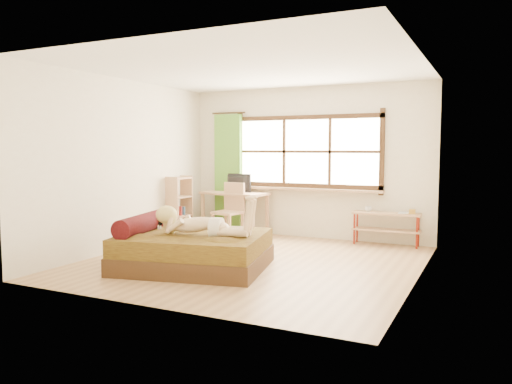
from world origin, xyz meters
The scene contains 18 objects.
floor centered at (0.00, 0.00, 0.00)m, with size 4.50×4.50×0.00m, color #9E754C.
ceiling centered at (0.00, 0.00, 2.70)m, with size 4.50×4.50×0.00m, color white.
wall_back centered at (0.00, 2.25, 1.35)m, with size 4.50×4.50×0.00m, color silver.
wall_front centered at (0.00, -2.25, 1.35)m, with size 4.50×4.50×0.00m, color silver.
wall_left centered at (-2.25, 0.00, 1.35)m, with size 4.50×4.50×0.00m, color silver.
wall_right centered at (2.25, 0.00, 1.35)m, with size 4.50×4.50×0.00m, color silver.
window centered at (0.00, 2.22, 1.51)m, with size 2.80×0.16×1.46m.
curtain centered at (-1.55, 2.13, 1.15)m, with size 0.55×0.10×2.20m, color #417E22.
bed centered at (-0.59, -0.67, 0.26)m, with size 2.16×1.87×0.72m.
woman centered at (-0.39, -0.71, 0.75)m, with size 1.32×0.38×0.57m, color #D7B48A, non-canonical shape.
kitten centered at (-1.26, -0.56, 0.58)m, with size 0.28×0.11×0.23m, color black, non-canonical shape.
desk centered at (-1.32, 1.95, 0.69)m, with size 1.34×0.78×0.79m.
monitor centered at (-1.32, 2.00, 0.96)m, with size 0.60×0.08×0.34m, color black.
chair centered at (-1.21, 1.59, 0.55)m, with size 0.51×0.51×0.99m.
pipe_shelf centered at (1.48, 2.07, 0.40)m, with size 1.11×0.31×0.62m.
cup centered at (1.16, 2.07, 0.59)m, with size 0.11×0.11×0.09m, color gray.
book centered at (1.66, 2.07, 0.56)m, with size 0.16×0.22×0.02m, color gray.
bookshelf centered at (-2.08, 1.25, 0.56)m, with size 0.28×0.48×1.10m.
Camera 1 is at (3.06, -6.24, 1.61)m, focal length 35.00 mm.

